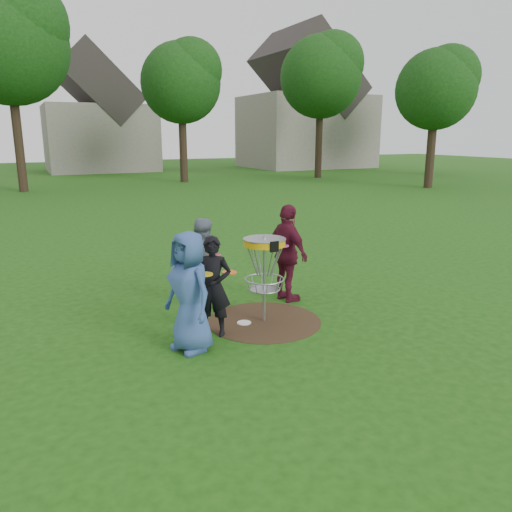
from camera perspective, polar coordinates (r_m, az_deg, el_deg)
name	(u,v)px	position (r m, az deg, el deg)	size (l,w,h in m)	color
ground	(264,321)	(7.97, 0.94, -7.47)	(100.00, 100.00, 0.00)	#19470F
dirt_patch	(264,321)	(7.97, 0.94, -7.44)	(1.80, 1.80, 0.01)	#47331E
player_blue	(189,292)	(6.76, -7.63, -4.08)	(0.81, 0.53, 1.66)	#34518F
player_black	(213,286)	(7.26, -4.94, -3.49)	(0.54, 0.35, 1.48)	black
player_grey	(202,263)	(8.43, -6.22, -0.84)	(0.75, 0.58, 1.54)	slate
player_maroon	(288,253)	(8.71, 3.63, 0.30)	(1.01, 0.42, 1.72)	#591428
disc_on_grass	(244,323)	(7.88, -1.37, -7.65)	(0.22, 0.22, 0.02)	white
disc_golf_basket	(264,259)	(7.66, 0.97, -0.35)	(0.66, 0.67, 1.38)	#9EA0A5
held_discs	(235,261)	(7.70, -2.47, -0.57)	(1.95, 1.46, 0.16)	gold
tree_row	(87,65)	(27.77, -18.79, 20.01)	(51.20, 17.42, 9.90)	#38281C
house_row	(127,116)	(40.54, -14.58, 15.19)	(44.50, 10.65, 11.62)	gray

